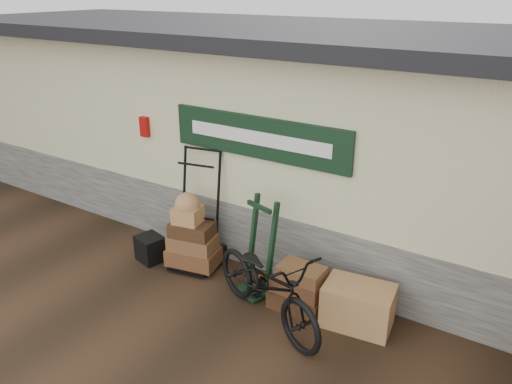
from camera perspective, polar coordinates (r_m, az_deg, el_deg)
ground at (r=6.41m, az=-2.23°, el=-13.33°), size 80.00×80.00×0.00m
station_building at (r=7.89m, az=9.03°, el=6.57°), size 14.40×4.10×3.20m
porter_trolley at (r=7.04m, az=-6.67°, el=-1.87°), size 0.97×0.80×1.72m
green_barrow at (r=6.41m, az=0.37°, el=-6.37°), size 0.56×0.51×1.31m
suitcase_stack at (r=6.30m, az=4.90°, el=-10.74°), size 0.69×0.43×0.61m
wicker_hamper at (r=6.15m, az=11.57°, el=-12.61°), size 0.86×0.62×0.52m
black_trunk at (r=7.50m, az=-11.99°, el=-6.32°), size 0.45×0.41×0.38m
bicycle at (r=5.91m, az=1.28°, el=-10.02°), size 1.40×2.08×1.14m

